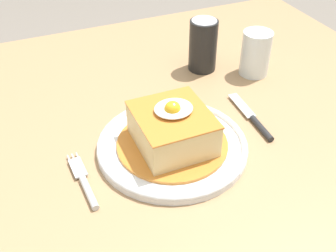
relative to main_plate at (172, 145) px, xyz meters
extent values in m
cube|color=#A87F56|center=(-0.07, 0.11, -0.03)|extent=(1.40, 0.93, 0.04)
cylinder|color=#A87F56|center=(0.55, 0.50, -0.40)|extent=(0.07, 0.07, 0.70)
cylinder|color=white|center=(0.00, 0.00, 0.00)|extent=(0.28, 0.28, 0.01)
torus|color=white|center=(0.00, 0.00, 0.00)|extent=(0.28, 0.28, 0.01)
cylinder|color=orange|center=(0.00, 0.00, 0.00)|extent=(0.21, 0.21, 0.01)
cube|color=#E5C684|center=(0.00, 0.00, 0.04)|extent=(0.13, 0.14, 0.06)
cube|color=orange|center=(0.00, 0.00, 0.07)|extent=(0.13, 0.14, 0.00)
ellipsoid|color=white|center=(0.00, 0.01, 0.08)|extent=(0.07, 0.06, 0.01)
sphere|color=yellow|center=(0.00, 0.00, 0.08)|extent=(0.03, 0.03, 0.03)
cylinder|color=silver|center=(-0.17, -0.05, 0.00)|extent=(0.02, 0.08, 0.01)
cube|color=silver|center=(-0.17, 0.01, 0.00)|extent=(0.02, 0.05, 0.00)
cylinder|color=silver|center=(-0.17, 0.04, 0.00)|extent=(0.00, 0.03, 0.00)
cylinder|color=silver|center=(-0.18, 0.04, 0.00)|extent=(0.00, 0.03, 0.00)
cylinder|color=silver|center=(-0.18, 0.04, 0.00)|extent=(0.00, 0.03, 0.00)
cylinder|color=#262628|center=(0.18, -0.02, 0.00)|extent=(0.02, 0.08, 0.01)
cube|color=silver|center=(0.19, 0.06, 0.00)|extent=(0.03, 0.09, 0.00)
cylinder|color=black|center=(0.19, 0.25, 0.05)|extent=(0.07, 0.07, 0.12)
cylinder|color=silver|center=(0.19, 0.25, 0.11)|extent=(0.06, 0.06, 0.00)
cylinder|color=#3F2314|center=(0.29, 0.18, 0.02)|extent=(0.06, 0.06, 0.06)
cylinder|color=silver|center=(0.29, 0.18, 0.04)|extent=(0.07, 0.07, 0.10)
camera|label=1|loc=(-0.23, -0.53, 0.50)|focal=43.91mm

